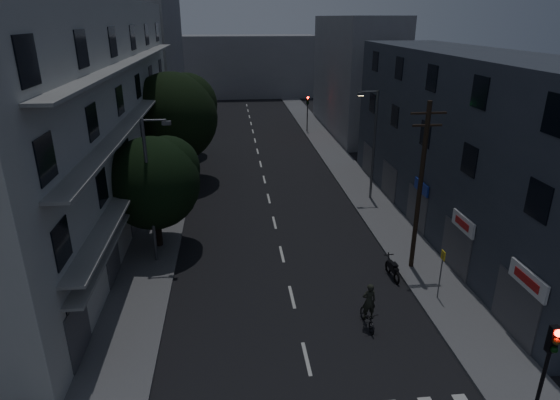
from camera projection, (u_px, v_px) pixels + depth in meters
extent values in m
plane|color=black|center=(264.00, 178.00, 40.19)|extent=(160.00, 160.00, 0.00)
cube|color=#565659|center=(175.00, 180.00, 39.41)|extent=(3.00, 90.00, 0.15)
cube|color=#565659|center=(349.00, 174.00, 40.91)|extent=(3.00, 90.00, 0.15)
cube|color=beige|center=(307.00, 359.00, 18.91)|extent=(0.15, 2.00, 0.01)
cube|color=beige|center=(292.00, 297.00, 23.07)|extent=(0.15, 2.00, 0.01)
cube|color=beige|center=(282.00, 254.00, 27.23)|extent=(0.15, 2.00, 0.01)
cube|color=beige|center=(274.00, 223.00, 31.40)|extent=(0.15, 2.00, 0.01)
cube|color=beige|center=(269.00, 198.00, 35.56)|extent=(0.15, 2.00, 0.01)
cube|color=beige|center=(264.00, 179.00, 39.73)|extent=(0.15, 2.00, 0.01)
cube|color=beige|center=(261.00, 164.00, 43.89)|extent=(0.15, 2.00, 0.01)
cube|color=beige|center=(258.00, 151.00, 48.06)|extent=(0.15, 2.00, 0.01)
cube|color=beige|center=(255.00, 140.00, 52.22)|extent=(0.15, 2.00, 0.01)
cube|color=beige|center=(253.00, 131.00, 56.39)|extent=(0.15, 2.00, 0.01)
cube|color=beige|center=(251.00, 123.00, 60.55)|extent=(0.15, 2.00, 0.01)
cube|color=beige|center=(249.00, 117.00, 64.71)|extent=(0.15, 2.00, 0.01)
cube|color=beige|center=(248.00, 111.00, 68.88)|extent=(0.15, 2.00, 0.01)
cube|color=beige|center=(247.00, 105.00, 73.04)|extent=(0.15, 2.00, 0.01)
cube|color=#B1B0AB|center=(84.00, 115.00, 29.96)|extent=(6.00, 36.00, 14.00)
cube|color=black|center=(76.00, 317.00, 18.20)|extent=(0.06, 1.60, 1.60)
cube|color=black|center=(111.00, 247.00, 23.76)|extent=(0.06, 1.60, 1.60)
cube|color=black|center=(133.00, 203.00, 29.31)|extent=(0.06, 1.60, 1.60)
cube|color=black|center=(148.00, 173.00, 34.86)|extent=(0.06, 1.60, 1.60)
cube|color=black|center=(158.00, 152.00, 40.41)|extent=(0.06, 1.60, 1.60)
cube|color=black|center=(166.00, 136.00, 45.97)|extent=(0.06, 1.60, 1.60)
cube|color=black|center=(62.00, 243.00, 17.03)|extent=(0.06, 1.60, 1.60)
cube|color=black|center=(102.00, 188.00, 22.59)|extent=(0.06, 1.60, 1.60)
cube|color=black|center=(127.00, 154.00, 28.14)|extent=(0.06, 1.60, 1.60)
cube|color=black|center=(143.00, 131.00, 33.69)|extent=(0.06, 1.60, 1.60)
cube|color=black|center=(155.00, 115.00, 39.24)|extent=(0.06, 1.60, 1.60)
cube|color=black|center=(163.00, 103.00, 44.80)|extent=(0.06, 1.60, 1.60)
cube|color=black|center=(46.00, 159.00, 15.86)|extent=(0.06, 1.60, 1.60)
cube|color=black|center=(92.00, 122.00, 21.42)|extent=(0.06, 1.60, 1.60)
cube|color=black|center=(120.00, 100.00, 26.97)|extent=(0.06, 1.60, 1.60)
cube|color=black|center=(138.00, 86.00, 32.52)|extent=(0.06, 1.60, 1.60)
cube|color=black|center=(151.00, 76.00, 38.07)|extent=(0.06, 1.60, 1.60)
cube|color=black|center=(160.00, 68.00, 43.63)|extent=(0.06, 1.60, 1.60)
cube|color=black|center=(27.00, 61.00, 14.69)|extent=(0.06, 1.60, 1.60)
cube|color=black|center=(82.00, 49.00, 20.25)|extent=(0.06, 1.60, 1.60)
cube|color=black|center=(113.00, 42.00, 25.80)|extent=(0.06, 1.60, 1.60)
cube|color=black|center=(133.00, 37.00, 31.35)|extent=(0.06, 1.60, 1.60)
cube|color=black|center=(147.00, 34.00, 36.90)|extent=(0.06, 1.60, 1.60)
cube|color=black|center=(157.00, 32.00, 42.46)|extent=(0.06, 1.60, 1.60)
cube|color=gray|center=(145.00, 159.00, 31.40)|extent=(1.00, 32.40, 0.12)
cube|color=gray|center=(140.00, 111.00, 30.23)|extent=(1.00, 32.40, 0.12)
cube|color=gray|center=(134.00, 60.00, 29.06)|extent=(1.00, 32.40, 0.12)
cube|color=gray|center=(145.00, 172.00, 31.72)|extent=(0.80, 32.40, 0.12)
cube|color=#424247|center=(79.00, 329.00, 18.42)|extent=(0.06, 2.40, 2.40)
cube|color=#424247|center=(113.00, 257.00, 23.98)|extent=(0.06, 2.40, 2.40)
cube|color=#424247|center=(134.00, 212.00, 29.53)|extent=(0.06, 2.40, 2.40)
cube|color=#424247|center=(149.00, 181.00, 35.08)|extent=(0.06, 2.40, 2.40)
cube|color=#424247|center=(159.00, 159.00, 40.63)|extent=(0.06, 2.40, 2.40)
cube|color=#424247|center=(167.00, 141.00, 46.19)|extent=(0.06, 2.40, 2.40)
cube|color=#2C313B|center=(467.00, 144.00, 29.20)|extent=(6.00, 28.00, 11.00)
cube|color=black|center=(538.00, 201.00, 17.97)|extent=(0.06, 1.40, 1.50)
cube|color=black|center=(469.00, 160.00, 23.06)|extent=(0.06, 1.40, 1.50)
cube|color=black|center=(425.00, 134.00, 28.14)|extent=(0.06, 1.40, 1.50)
cube|color=black|center=(395.00, 116.00, 33.23)|extent=(0.06, 1.40, 1.50)
cube|color=black|center=(372.00, 103.00, 38.32)|extent=(0.06, 1.40, 1.50)
cube|color=black|center=(557.00, 115.00, 16.76)|extent=(0.06, 1.40, 1.50)
cube|color=black|center=(480.00, 92.00, 21.85)|extent=(0.06, 1.40, 1.50)
cube|color=black|center=(432.00, 78.00, 26.94)|extent=(0.06, 1.40, 1.50)
cube|color=black|center=(399.00, 68.00, 32.03)|extent=(0.06, 1.40, 1.50)
cube|color=black|center=(375.00, 61.00, 37.12)|extent=(0.06, 1.40, 1.50)
cube|color=#424247|center=(515.00, 308.00, 19.76)|extent=(0.06, 3.00, 2.60)
cube|color=#424247|center=(456.00, 249.00, 24.85)|extent=(0.06, 3.00, 2.60)
cube|color=#424247|center=(417.00, 209.00, 29.94)|extent=(0.06, 3.00, 2.60)
cube|color=#424247|center=(389.00, 181.00, 35.02)|extent=(0.06, 3.00, 2.60)
cube|color=#424247|center=(368.00, 160.00, 40.11)|extent=(0.06, 3.00, 2.60)
cube|color=silver|center=(528.00, 280.00, 18.66)|extent=(0.12, 2.40, 0.80)
cube|color=#B21414|center=(526.00, 280.00, 18.66)|extent=(0.02, 1.60, 0.36)
cube|color=silver|center=(463.00, 223.00, 23.75)|extent=(0.12, 2.20, 0.80)
cube|color=#B21414|center=(462.00, 224.00, 23.75)|extent=(0.02, 1.40, 0.36)
cube|color=navy|center=(421.00, 187.00, 28.84)|extent=(0.12, 2.00, 0.70)
cube|color=slate|center=(151.00, 60.00, 57.35)|extent=(6.00, 20.00, 16.00)
cube|color=slate|center=(354.00, 75.00, 54.75)|extent=(6.00, 20.00, 13.00)
cube|color=slate|center=(244.00, 66.00, 80.01)|extent=(24.00, 8.00, 10.00)
cylinder|color=black|center=(157.00, 217.00, 27.38)|extent=(0.44, 0.44, 3.56)
sphere|color=black|center=(153.00, 183.00, 26.60)|extent=(5.34, 5.34, 5.34)
sphere|color=black|center=(168.00, 168.00, 27.06)|extent=(3.74, 3.74, 3.74)
sphere|color=black|center=(139.00, 180.00, 25.89)|extent=(3.47, 3.47, 3.47)
cylinder|color=black|center=(175.00, 152.00, 38.37)|extent=(0.44, 0.44, 4.76)
sphere|color=black|center=(173.00, 118.00, 37.32)|extent=(7.16, 7.16, 7.16)
sphere|color=black|center=(186.00, 104.00, 37.93)|extent=(5.01, 5.01, 5.01)
sphere|color=black|center=(159.00, 113.00, 36.37)|extent=(4.66, 4.66, 4.66)
cylinder|color=black|center=(180.00, 137.00, 45.81)|extent=(0.44, 0.44, 3.54)
sphere|color=black|center=(178.00, 115.00, 45.03)|extent=(5.29, 5.29, 5.29)
sphere|color=black|center=(187.00, 107.00, 45.48)|extent=(3.70, 3.70, 3.70)
sphere|color=black|center=(170.00, 112.00, 44.33)|extent=(3.44, 3.44, 3.44)
cylinder|color=black|center=(539.00, 392.00, 14.89)|extent=(0.12, 0.12, 3.20)
cube|color=black|center=(553.00, 339.00, 14.14)|extent=(0.28, 0.22, 0.90)
sphere|color=#FF0C05|center=(558.00, 333.00, 13.88)|extent=(0.22, 0.22, 0.22)
sphere|color=#3F330C|center=(556.00, 342.00, 13.99)|extent=(0.22, 0.22, 0.22)
sphere|color=black|center=(554.00, 350.00, 14.10)|extent=(0.22, 0.22, 0.22)
cylinder|color=black|center=(307.00, 118.00, 55.32)|extent=(0.12, 0.12, 3.20)
cube|color=black|center=(308.00, 100.00, 54.57)|extent=(0.28, 0.22, 0.90)
sphere|color=#FF0C05|center=(308.00, 98.00, 54.31)|extent=(0.22, 0.22, 0.22)
sphere|color=#3F330C|center=(308.00, 100.00, 54.42)|extent=(0.22, 0.22, 0.22)
sphere|color=black|center=(308.00, 103.00, 54.53)|extent=(0.22, 0.22, 0.22)
cylinder|color=black|center=(198.00, 125.00, 51.69)|extent=(0.12, 0.12, 3.20)
cube|color=black|center=(196.00, 106.00, 50.95)|extent=(0.28, 0.22, 0.90)
sphere|color=black|center=(196.00, 103.00, 50.69)|extent=(0.22, 0.22, 0.22)
sphere|color=#3F330C|center=(196.00, 106.00, 50.80)|extent=(0.22, 0.22, 0.22)
sphere|color=#0CFF26|center=(196.00, 109.00, 50.91)|extent=(0.22, 0.22, 0.22)
cylinder|color=#56585E|center=(150.00, 193.00, 24.85)|extent=(0.18, 0.18, 8.00)
cylinder|color=#56585E|center=(154.00, 120.00, 23.48)|extent=(1.20, 0.10, 0.10)
cube|color=#56585E|center=(166.00, 123.00, 23.60)|extent=(0.45, 0.25, 0.18)
cube|color=#4C4C4C|center=(167.00, 125.00, 23.64)|extent=(0.35, 0.18, 0.04)
cylinder|color=#505357|center=(374.00, 146.00, 33.91)|extent=(0.18, 0.18, 8.00)
cylinder|color=#505357|center=(370.00, 92.00, 32.42)|extent=(1.20, 0.10, 0.10)
cube|color=#505357|center=(361.00, 94.00, 32.42)|extent=(0.45, 0.25, 0.18)
cube|color=#FFD88C|center=(361.00, 95.00, 32.46)|extent=(0.35, 0.18, 0.04)
cylinder|color=slate|center=(183.00, 119.00, 42.94)|extent=(0.18, 0.18, 8.00)
cylinder|color=slate|center=(186.00, 75.00, 41.58)|extent=(1.20, 0.10, 0.10)
cube|color=slate|center=(193.00, 77.00, 41.69)|extent=(0.45, 0.25, 0.18)
cube|color=#4C4C4C|center=(193.00, 78.00, 41.73)|extent=(0.35, 0.18, 0.04)
cylinder|color=black|center=(420.00, 189.00, 24.01)|extent=(0.24, 0.24, 9.00)
cube|color=black|center=(429.00, 113.00, 22.59)|extent=(1.80, 0.10, 0.10)
cube|color=black|center=(427.00, 125.00, 22.80)|extent=(1.50, 0.10, 0.10)
cylinder|color=#595B60|center=(440.00, 275.00, 22.32)|extent=(0.06, 0.06, 2.50)
cube|color=yellow|center=(443.00, 255.00, 21.94)|extent=(0.05, 0.35, 0.45)
torus|color=black|center=(397.00, 278.00, 24.19)|extent=(0.14, 0.69, 0.68)
torus|color=black|center=(388.00, 267.00, 25.25)|extent=(0.14, 0.69, 0.68)
cube|color=black|center=(393.00, 267.00, 24.61)|extent=(0.30, 1.07, 0.34)
cube|color=black|center=(394.00, 264.00, 24.38)|extent=(0.31, 0.45, 0.10)
cylinder|color=black|center=(389.00, 260.00, 25.05)|extent=(0.08, 0.42, 0.81)
cube|color=black|center=(389.00, 255.00, 25.03)|extent=(0.53, 0.07, 0.04)
imported|color=black|center=(368.00, 318.00, 20.74)|extent=(0.71, 1.75, 0.90)
imported|color=black|center=(369.00, 301.00, 20.43)|extent=(0.65, 0.45, 1.72)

